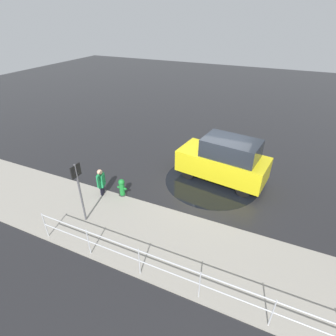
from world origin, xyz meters
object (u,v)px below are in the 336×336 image
Objects in this scene: fire_hydrant at (122,188)px; pedestrian at (101,181)px; moving_hatchback at (224,160)px; sign_post at (79,185)px.

pedestrian reaches higher than fire_hydrant.
moving_hatchback is 5.38m from pedestrian.
pedestrian is 1.86m from sign_post.
moving_hatchback is 6.20m from sign_post.
fire_hydrant is 0.33× the size of sign_post.
moving_hatchback is 1.71× the size of sign_post.
fire_hydrant is 2.24m from sign_post.
moving_hatchback is 4.61m from fire_hydrant.
sign_post is at bearing 104.08° from pedestrian.
moving_hatchback is 5.11× the size of fire_hydrant.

